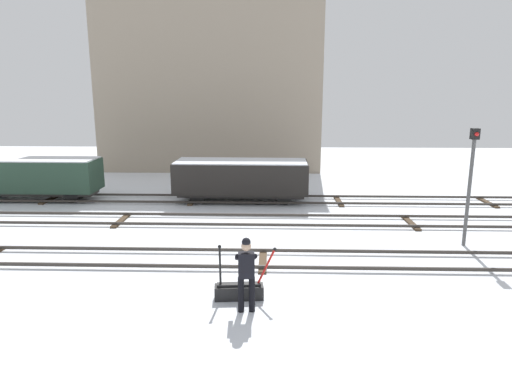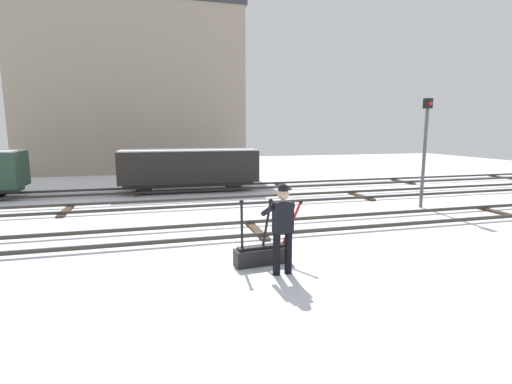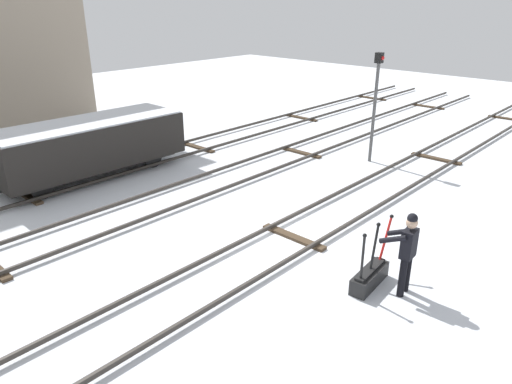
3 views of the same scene
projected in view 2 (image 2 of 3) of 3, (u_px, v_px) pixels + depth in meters
ground_plane at (257, 232)px, 10.91m from camera, size 60.00×60.00×0.00m
track_main_line at (257, 228)px, 10.90m from camera, size 44.00×1.94×0.18m
track_siding_near at (228, 201)px, 15.03m from camera, size 44.00×1.94×0.18m
track_siding_far at (214, 188)px, 18.45m from camera, size 44.00×1.94×0.18m
switch_lever_frame at (263, 253)px, 8.30m from camera, size 1.58×0.47×1.45m
rail_worker at (282, 223)px, 7.61m from camera, size 0.58×0.71×1.85m
signal_post at (425, 142)px, 13.99m from camera, size 0.24×0.32×4.01m
apartment_building at (135, 90)px, 26.96m from camera, size 14.88×6.33×11.29m
freight_car_near_switch at (189, 166)px, 17.98m from camera, size 6.33×2.35×1.99m
perched_bird_roof_left at (215, 10)px, 27.38m from camera, size 0.28×0.16×0.13m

